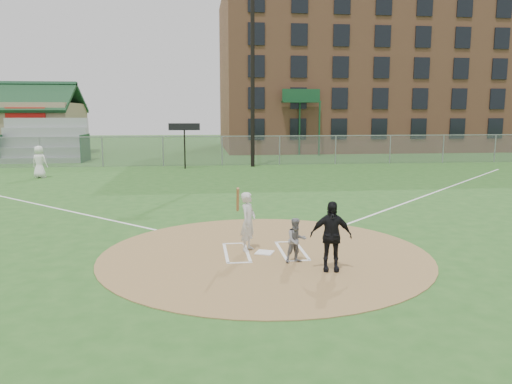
{
  "coord_description": "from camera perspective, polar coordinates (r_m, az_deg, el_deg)",
  "views": [
    {
      "loc": [
        -1.67,
        -12.29,
        3.59
      ],
      "look_at": [
        0.0,
        2.0,
        1.3
      ],
      "focal_mm": 35.0,
      "sensor_mm": 36.0,
      "label": 1
    }
  ],
  "objects": [
    {
      "name": "home_plate",
      "position": [
        12.93,
        0.99,
        -6.93
      ],
      "size": [
        0.56,
        0.56,
        0.03
      ],
      "primitive_type": "cube",
      "rotation": [
        0.0,
        0.0,
        -0.41
      ],
      "color": "white",
      "rests_on": "dirt_circle"
    },
    {
      "name": "clubhouse",
      "position": [
        48.15,
        -26.69,
        6.67
      ],
      "size": [
        12.2,
        8.71,
        6.23
      ],
      "color": "tan",
      "rests_on": "ground"
    },
    {
      "name": "ondeck_player",
      "position": [
        30.2,
        -23.51,
        3.18
      ],
      "size": [
        0.99,
        0.77,
        1.79
      ],
      "primitive_type": "imported",
      "rotation": [
        0.0,
        0.0,
        2.88
      ],
      "color": "white",
      "rests_on": "ground"
    },
    {
      "name": "outfield_fence",
      "position": [
        34.43,
        -3.89,
        4.75
      ],
      "size": [
        56.08,
        0.08,
        2.03
      ],
      "color": "slate",
      "rests_on": "ground"
    },
    {
      "name": "catcher",
      "position": [
        12.06,
        4.63,
        -5.53
      ],
      "size": [
        0.62,
        0.53,
        1.09
      ],
      "primitive_type": "imported",
      "rotation": [
        0.0,
        0.0,
        0.26
      ],
      "color": "gray",
      "rests_on": "dirt_circle"
    },
    {
      "name": "bleachers",
      "position": [
        40.17,
        -23.16,
        5.47
      ],
      "size": [
        6.08,
        3.2,
        3.2
      ],
      "color": "#B7BABF",
      "rests_on": "ground"
    },
    {
      "name": "light_pole",
      "position": [
        33.63,
        -0.4,
        14.2
      ],
      "size": [
        1.2,
        0.3,
        12.22
      ],
      "color": "black",
      "rests_on": "ground"
    },
    {
      "name": "brick_warehouse",
      "position": [
        53.41,
        13.0,
        13.03
      ],
      "size": [
        30.0,
        17.17,
        15.0
      ],
      "color": "#A26446",
      "rests_on": "ground"
    },
    {
      "name": "ground",
      "position": [
        12.91,
        1.04,
        -7.1
      ],
      "size": [
        140.0,
        140.0,
        0.0
      ],
      "primitive_type": "plane",
      "color": "#27571E",
      "rests_on": "ground"
    },
    {
      "name": "foul_line_third",
      "position": [
        22.8,
        -25.33,
        -0.88
      ],
      "size": [
        17.04,
        17.04,
        0.01
      ],
      "primitive_type": "cube",
      "rotation": [
        0.0,
        0.0,
        0.79
      ],
      "color": "white",
      "rests_on": "ground"
    },
    {
      "name": "dirt_circle",
      "position": [
        12.91,
        1.04,
        -7.06
      ],
      "size": [
        8.4,
        8.4,
        0.02
      ],
      "primitive_type": "cylinder",
      "color": "#9C7A49",
      "rests_on": "ground"
    },
    {
      "name": "batters_boxes",
      "position": [
        13.05,
        0.95,
        -6.82
      ],
      "size": [
        2.08,
        1.88,
        0.01
      ],
      "color": "white",
      "rests_on": "dirt_circle"
    },
    {
      "name": "scoreboard_sign",
      "position": [
        32.52,
        -8.19,
        6.84
      ],
      "size": [
        2.0,
        0.1,
        2.93
      ],
      "color": "black",
      "rests_on": "ground"
    },
    {
      "name": "umpire",
      "position": [
        11.48,
        8.55,
        -4.99
      ],
      "size": [
        1.0,
        0.54,
        1.61
      ],
      "primitive_type": "imported",
      "rotation": [
        0.0,
        0.0,
        -0.16
      ],
      "color": "black",
      "rests_on": "dirt_circle"
    },
    {
      "name": "foul_line_first",
      "position": [
        24.08,
        19.71,
        -0.05
      ],
      "size": [
        17.04,
        17.04,
        0.01
      ],
      "primitive_type": "cube",
      "rotation": [
        0.0,
        0.0,
        -0.79
      ],
      "color": "white",
      "rests_on": "ground"
    },
    {
      "name": "batter_at_plate",
      "position": [
        12.98,
        -0.92,
        -3.37
      ],
      "size": [
        0.65,
        1.04,
        1.78
      ],
      "color": "silver",
      "rests_on": "dirt_circle"
    }
  ]
}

